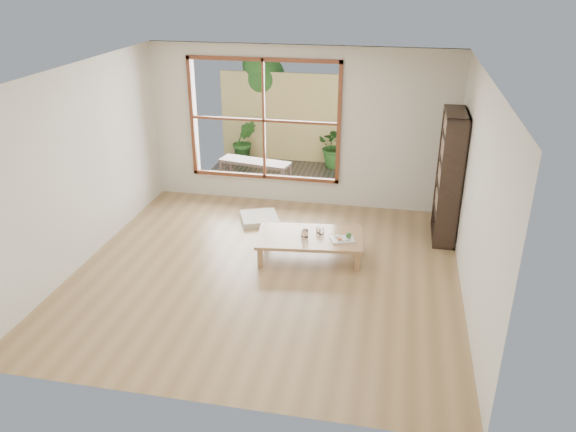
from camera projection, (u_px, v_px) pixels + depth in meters
The scene contains 15 objects.
ground at pixel (267, 271), 7.45m from camera, with size 5.00×5.00×0.00m, color #A17F50.
low_table at pixel (310, 238), 7.72m from camera, with size 1.52×0.97×0.31m.
floor_cushion at pixel (259, 218), 8.91m from camera, with size 0.56×0.56×0.08m, color silver.
bookshelf at pixel (449, 177), 8.01m from camera, with size 0.30×0.85×1.90m, color #32251C.
glass_tall at pixel (306, 234), 7.60m from camera, with size 0.07×0.07×0.14m, color silver.
glass_mid at pixel (321, 231), 7.74m from camera, with size 0.07×0.07×0.10m, color silver.
glass_short at pixel (319, 230), 7.79m from camera, with size 0.07×0.07×0.09m, color silver.
glass_small at pixel (304, 233), 7.68m from camera, with size 0.07×0.07×0.09m, color silver.
food_tray at pixel (344, 238), 7.59m from camera, with size 0.36×0.31×0.10m.
deck at pixel (279, 177), 10.74m from camera, with size 2.80×2.00×0.05m, color #3D342C.
garden_bench at pixel (255, 164), 10.28m from camera, with size 1.36×0.62×0.42m.
bamboo_fence at pixel (289, 118), 11.26m from camera, with size 2.80×0.06×1.80m, color #D3C06C.
shrub_right at pixel (337, 145), 11.05m from camera, with size 0.79×0.69×0.88m, color #2C5920.
shrub_left at pixel (244, 141), 11.33m from camera, with size 0.48×0.39×0.87m, color #2C5920.
garden_tree at pixel (260, 78), 11.36m from camera, with size 1.04×0.85×2.22m.
Camera 1 is at (1.55, -6.31, 3.73)m, focal length 35.00 mm.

